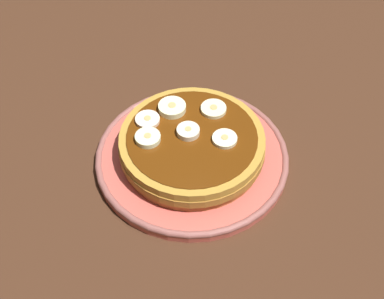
% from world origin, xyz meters
% --- Properties ---
extents(ground_plane, '(1.40, 1.40, 0.03)m').
position_xyz_m(ground_plane, '(0.00, 0.00, -0.01)').
color(ground_plane, '#422616').
extents(plate, '(0.24, 0.24, 0.02)m').
position_xyz_m(plate, '(0.00, 0.00, 0.01)').
color(plate, '#CC594C').
rests_on(plate, ground_plane).
extents(pancake_stack, '(0.19, 0.19, 0.03)m').
position_xyz_m(pancake_stack, '(-0.00, 0.00, 0.03)').
color(pancake_stack, '#A75F31').
rests_on(pancake_stack, plate).
extents(banana_slice_0, '(0.03, 0.03, 0.01)m').
position_xyz_m(banana_slice_0, '(-0.01, 0.00, 0.05)').
color(banana_slice_0, '#F2E4C2').
rests_on(banana_slice_0, pancake_stack).
extents(banana_slice_1, '(0.04, 0.04, 0.01)m').
position_xyz_m(banana_slice_1, '(-0.05, 0.01, 0.05)').
color(banana_slice_1, '#F2F3BA').
rests_on(banana_slice_1, pancake_stack).
extents(banana_slice_2, '(0.03, 0.03, 0.01)m').
position_xyz_m(banana_slice_2, '(-0.03, -0.04, 0.05)').
color(banana_slice_2, '#EEF3BE').
rests_on(banana_slice_2, pancake_stack).
extents(banana_slice_3, '(0.03, 0.03, 0.01)m').
position_xyz_m(banana_slice_3, '(-0.06, -0.02, 0.05)').
color(banana_slice_3, '#FDE1C4').
rests_on(banana_slice_3, pancake_stack).
extents(banana_slice_4, '(0.03, 0.03, 0.01)m').
position_xyz_m(banana_slice_4, '(-0.01, 0.05, 0.05)').
color(banana_slice_4, '#F4EDB6').
rests_on(banana_slice_4, pancake_stack).
extents(banana_slice_5, '(0.03, 0.03, 0.01)m').
position_xyz_m(banana_slice_5, '(0.03, 0.02, 0.05)').
color(banana_slice_5, '#F4ECBF').
rests_on(banana_slice_5, pancake_stack).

